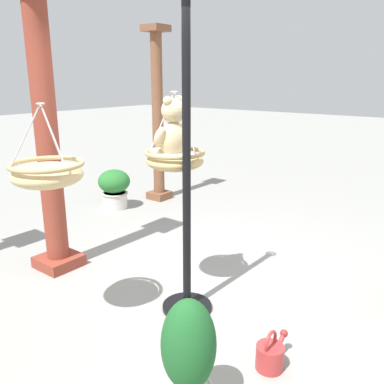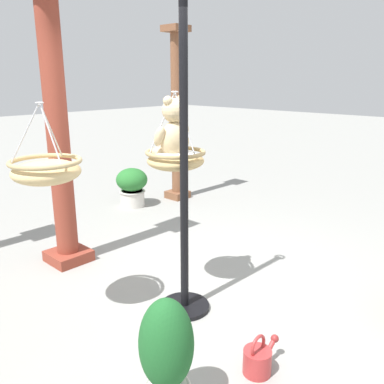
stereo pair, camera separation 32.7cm
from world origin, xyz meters
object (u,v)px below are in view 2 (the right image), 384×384
at_px(hanging_basket_left_high, 46,170).
at_px(greenhouse_pillar_left, 58,136).
at_px(teddy_bear, 173,132).
at_px(potted_plant_fern_front, 167,355).
at_px(potted_plant_flowering_red, 132,186).
at_px(hanging_basket_with_teddy, 176,159).
at_px(greenhouse_pillar_far_back, 177,119).
at_px(display_pole_central, 184,220).
at_px(watering_can, 258,360).

xyz_separation_m(hanging_basket_left_high, greenhouse_pillar_left, (0.68, 1.02, 0.10)).
bearing_deg(teddy_bear, greenhouse_pillar_left, 103.91).
bearing_deg(potted_plant_fern_front, greenhouse_pillar_left, 73.17).
relative_size(hanging_basket_left_high, potted_plant_flowering_red, 1.00).
relative_size(greenhouse_pillar_left, potted_plant_flowering_red, 4.73).
bearing_deg(hanging_basket_with_teddy, hanging_basket_left_high, 159.44).
xyz_separation_m(hanging_basket_left_high, greenhouse_pillar_far_back, (3.28, 1.89, 0.02)).
height_order(display_pole_central, potted_plant_flowering_red, display_pole_central).
bearing_deg(potted_plant_flowering_red, hanging_basket_left_high, -139.66).
distance_m(hanging_basket_left_high, potted_plant_flowering_red, 3.37).
relative_size(hanging_basket_left_high, watering_can, 1.77).
distance_m(hanging_basket_with_teddy, greenhouse_pillar_far_back, 3.20).
bearing_deg(potted_plant_flowering_red, teddy_bear, -120.55).
bearing_deg(greenhouse_pillar_left, hanging_basket_left_high, -123.58).
distance_m(hanging_basket_with_teddy, hanging_basket_left_high, 1.08).
bearing_deg(hanging_basket_left_high, greenhouse_pillar_left, 56.42).
bearing_deg(potted_plant_fern_front, teddy_bear, 43.57).
height_order(greenhouse_pillar_left, watering_can, greenhouse_pillar_left).
height_order(hanging_basket_with_teddy, greenhouse_pillar_left, greenhouse_pillar_left).
bearing_deg(hanging_basket_with_teddy, potted_plant_fern_front, -137.14).
bearing_deg(teddy_bear, potted_plant_fern_front, -136.43).
xyz_separation_m(potted_plant_fern_front, watering_can, (0.67, -0.21, -0.31)).
relative_size(teddy_bear, watering_can, 1.55).
distance_m(greenhouse_pillar_left, watering_can, 2.91).
height_order(display_pole_central, teddy_bear, display_pole_central).
height_order(display_pole_central, hanging_basket_with_teddy, display_pole_central).
bearing_deg(watering_can, hanging_basket_with_teddy, 72.03).
xyz_separation_m(display_pole_central, hanging_basket_with_teddy, (0.15, 0.25, 0.47)).
bearing_deg(teddy_bear, watering_can, -107.62).
bearing_deg(hanging_basket_with_teddy, greenhouse_pillar_left, 103.67).
distance_m(display_pole_central, hanging_basket_with_teddy, 0.55).
bearing_deg(potted_plant_fern_front, hanging_basket_with_teddy, 42.86).
bearing_deg(greenhouse_pillar_far_back, greenhouse_pillar_left, -161.54).
distance_m(hanging_basket_left_high, watering_can, 2.09).
height_order(potted_plant_fern_front, potted_plant_flowering_red, potted_plant_fern_front).
bearing_deg(greenhouse_pillar_left, hanging_basket_with_teddy, -76.33).
bearing_deg(greenhouse_pillar_left, teddy_bear, -76.09).
height_order(potted_plant_flowering_red, watering_can, potted_plant_flowering_red).
xyz_separation_m(display_pole_central, watering_can, (-0.24, -0.95, -0.74)).
height_order(display_pole_central, watering_can, display_pole_central).
bearing_deg(potted_plant_fern_front, potted_plant_flowering_red, 54.06).
bearing_deg(display_pole_central, watering_can, -104.11).
distance_m(potted_plant_fern_front, potted_plant_flowering_red, 4.26).
bearing_deg(hanging_basket_with_teddy, watering_can, -107.97).
height_order(hanging_basket_with_teddy, greenhouse_pillar_far_back, greenhouse_pillar_far_back).
bearing_deg(greenhouse_pillar_far_back, potted_plant_flowering_red, 166.28).
xyz_separation_m(greenhouse_pillar_left, potted_plant_fern_front, (-0.72, -2.38, -1.01)).
bearing_deg(watering_can, greenhouse_pillar_left, 88.95).
bearing_deg(potted_plant_flowering_red, display_pole_central, -120.36).
distance_m(hanging_basket_with_teddy, teddy_bear, 0.23).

